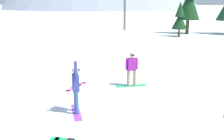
% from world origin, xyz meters
% --- Properties ---
extents(ground_plane, '(800.00, 800.00, 0.00)m').
position_xyz_m(ground_plane, '(0.00, 0.00, 0.00)').
color(ground_plane, white).
extents(snowboarder_foreground, '(0.91, 1.57, 2.05)m').
position_xyz_m(snowboarder_foreground, '(-2.81, 0.52, 0.97)').
color(snowboarder_foreground, '#993FD8').
rests_on(snowboarder_foreground, ground_plane).
extents(snowboarder_midground, '(1.53, 0.85, 1.71)m').
position_xyz_m(snowboarder_midground, '(-1.16, 4.19, 0.90)').
color(snowboarder_midground, '#19B259').
rests_on(snowboarder_midground, ground_plane).
extents(loose_snowboard_near_right, '(0.72, 1.77, 0.09)m').
position_xyz_m(loose_snowboard_near_right, '(-3.82, 3.53, 0.02)').
color(loose_snowboard_near_right, pink).
rests_on(loose_snowboard_near_right, ground_plane).
extents(pine_tree_slender, '(1.84, 1.84, 4.19)m').
position_xyz_m(pine_tree_slender, '(2.16, 24.98, 2.28)').
color(pine_tree_slender, '#472D19').
rests_on(pine_tree_slender, ground_plane).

